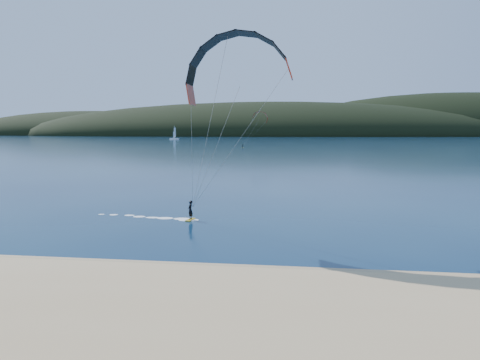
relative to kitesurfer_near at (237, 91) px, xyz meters
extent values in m
plane|color=#071C3A|center=(-2.47, -13.22, -11.56)|extent=(1800.00, 1800.00, 0.00)
cube|color=#907B53|center=(-2.47, -8.72, -11.51)|extent=(220.00, 2.50, 0.10)
ellipsoid|color=black|center=(-52.47, 706.78, -11.56)|extent=(840.00, 280.00, 110.00)
ellipsoid|color=black|center=(257.53, 746.78, -11.56)|extent=(600.00, 240.00, 140.00)
ellipsoid|color=black|center=(-382.47, 766.78, -11.56)|extent=(520.00, 220.00, 90.00)
cube|color=gold|center=(-5.38, 6.34, -11.51)|extent=(0.70, 1.53, 0.08)
imported|color=black|center=(-5.38, 6.34, -10.57)|extent=(0.54, 0.72, 1.82)
cylinder|color=gray|center=(-2.39, 2.90, -4.94)|extent=(0.02, 0.02, 13.42)
cube|color=gold|center=(-23.41, 187.59, -11.51)|extent=(0.61, 1.49, 0.08)
imported|color=black|center=(-23.41, 187.59, -10.58)|extent=(0.76, 0.93, 1.79)
cylinder|color=gray|center=(-18.85, 185.55, -3.87)|extent=(0.02, 0.02, 15.75)
cube|color=white|center=(-115.24, 386.47, -10.99)|extent=(9.56, 5.60, 1.59)
cylinder|color=white|center=(-115.24, 386.47, -4.75)|extent=(0.23, 0.23, 12.50)
cube|color=white|center=(-115.19, 388.06, -4.75)|extent=(0.97, 2.83, 9.09)
cube|color=white|center=(-115.19, 384.66, -7.02)|extent=(0.76, 2.18, 5.68)
camera|label=1|loc=(4.93, -34.89, -3.04)|focal=33.62mm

